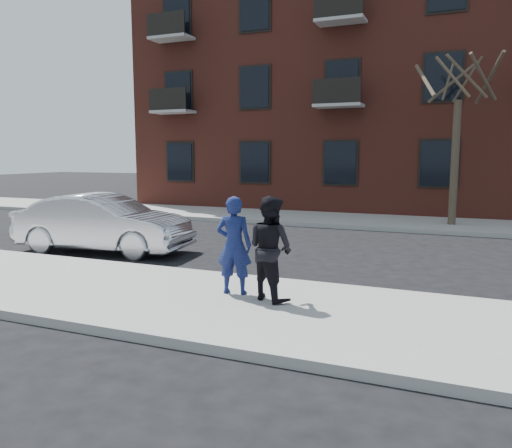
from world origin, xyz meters
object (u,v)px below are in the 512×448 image
at_px(silver_sedan, 103,224).
at_px(man_hoodie, 234,245).
at_px(street_tree, 460,64).
at_px(man_peacoat, 270,248).

distance_m(silver_sedan, man_hoodie, 5.75).
distance_m(street_tree, man_peacoat, 12.01).
height_order(street_tree, man_peacoat, street_tree).
relative_size(street_tree, man_peacoat, 3.94).
bearing_deg(street_tree, silver_sedan, -136.16).
height_order(silver_sedan, man_hoodie, man_hoodie).
bearing_deg(silver_sedan, man_hoodie, -124.32).
bearing_deg(street_tree, man_hoodie, -107.02).
relative_size(man_hoodie, man_peacoat, 0.98).
relative_size(street_tree, silver_sedan, 1.48).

